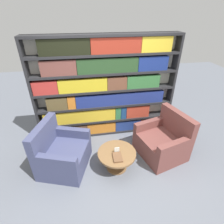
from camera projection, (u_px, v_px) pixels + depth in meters
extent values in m
plane|color=slate|center=(117.00, 173.00, 3.37)|extent=(14.00, 14.00, 0.00)
cube|color=silver|center=(105.00, 88.00, 4.03)|extent=(3.17, 0.05, 2.33)
cube|color=#262628|center=(33.00, 95.00, 3.70)|extent=(0.05, 0.30, 2.33)
cube|color=#262628|center=(171.00, 85.00, 4.16)|extent=(0.05, 0.30, 2.33)
cube|color=#262628|center=(107.00, 130.00, 4.51)|extent=(3.07, 0.30, 0.05)
cube|color=#262628|center=(107.00, 119.00, 4.33)|extent=(3.07, 0.30, 0.05)
cube|color=#262628|center=(106.00, 105.00, 4.13)|extent=(3.07, 0.30, 0.05)
cube|color=#262628|center=(106.00, 90.00, 3.93)|extent=(3.07, 0.30, 0.05)
cube|color=#262628|center=(106.00, 73.00, 3.73)|extent=(3.07, 0.30, 0.05)
cube|color=#262628|center=(105.00, 54.00, 3.53)|extent=(3.07, 0.30, 0.05)
cube|color=#262628|center=(105.00, 35.00, 3.34)|extent=(3.07, 0.30, 0.05)
cube|color=brown|center=(68.00, 130.00, 4.27)|extent=(0.94, 0.20, 0.27)
cube|color=orange|center=(101.00, 126.00, 4.39)|extent=(0.69, 0.20, 0.27)
cube|color=navy|center=(128.00, 124.00, 4.49)|extent=(0.65, 0.20, 0.27)
cube|color=brown|center=(149.00, 122.00, 4.57)|extent=(0.50, 0.20, 0.27)
cube|color=gold|center=(80.00, 115.00, 4.12)|extent=(1.65, 0.20, 0.31)
cube|color=#337444|center=(118.00, 112.00, 4.25)|extent=(0.13, 0.20, 0.31)
cube|color=navy|center=(123.00, 112.00, 4.27)|extent=(0.13, 0.20, 0.31)
cube|color=#BA3F2A|center=(137.00, 110.00, 4.33)|extent=(0.57, 0.20, 0.31)
cube|color=brown|center=(57.00, 103.00, 3.86)|extent=(0.44, 0.20, 0.29)
cube|color=orange|center=(72.00, 102.00, 3.90)|extent=(0.17, 0.20, 0.29)
cube|color=navy|center=(120.00, 98.00, 4.07)|extent=(2.04, 0.20, 0.29)
cube|color=#B9332D|center=(46.00, 87.00, 3.63)|extent=(0.50, 0.20, 0.28)
cube|color=gold|center=(83.00, 85.00, 3.75)|extent=(1.03, 0.20, 0.28)
cube|color=brown|center=(117.00, 82.00, 3.85)|extent=(0.43, 0.20, 0.28)
cube|color=#347039|center=(142.00, 81.00, 3.94)|extent=(0.75, 0.20, 0.28)
cube|color=brown|center=(59.00, 67.00, 3.48)|extent=(0.70, 0.20, 0.30)
cube|color=#274725|center=(108.00, 65.00, 3.62)|extent=(1.26, 0.20, 0.30)
cube|color=navy|center=(152.00, 63.00, 3.77)|extent=(0.66, 0.20, 0.30)
cube|color=black|center=(64.00, 47.00, 3.30)|extent=(0.96, 0.20, 0.30)
cube|color=#9D2D1D|center=(116.00, 45.00, 3.45)|extent=(1.00, 0.20, 0.30)
cube|color=gold|center=(156.00, 44.00, 3.57)|extent=(0.64, 0.20, 0.30)
cube|color=#42476B|center=(65.00, 157.00, 3.43)|extent=(1.08, 1.13, 0.44)
cube|color=#42476B|center=(43.00, 137.00, 3.23)|extent=(0.43, 0.91, 0.51)
cube|color=#42476B|center=(57.00, 161.00, 2.92)|extent=(0.70, 0.34, 0.19)
cube|color=#42476B|center=(73.00, 133.00, 3.59)|extent=(0.70, 0.34, 0.19)
cube|color=brown|center=(160.00, 146.00, 3.72)|extent=(1.04, 1.10, 0.44)
cube|color=brown|center=(177.00, 123.00, 3.60)|extent=(0.38, 0.92, 0.51)
cube|color=brown|center=(148.00, 124.00, 3.84)|extent=(0.70, 0.30, 0.19)
cube|color=brown|center=(174.00, 147.00, 3.23)|extent=(0.70, 0.30, 0.19)
cylinder|color=brown|center=(117.00, 161.00, 3.41)|extent=(0.13, 0.13, 0.36)
cylinder|color=brown|center=(117.00, 167.00, 3.50)|extent=(0.40, 0.40, 0.03)
cylinder|color=brown|center=(117.00, 153.00, 3.31)|extent=(0.73, 0.73, 0.04)
cube|color=black|center=(117.00, 152.00, 3.30)|extent=(0.06, 0.06, 0.01)
cube|color=silver|center=(117.00, 150.00, 3.27)|extent=(0.09, 0.01, 0.12)
cube|color=brown|center=(118.00, 157.00, 3.17)|extent=(0.17, 0.25, 0.03)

